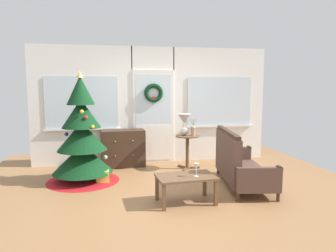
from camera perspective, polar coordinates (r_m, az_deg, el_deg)
ground_plane at (r=5.18m, az=0.58°, el=-11.81°), size 6.76×6.76×0.00m
back_wall_with_door at (r=6.96m, az=-2.72°, el=3.84°), size 5.20×0.19×2.55m
christmas_tree at (r=5.76m, az=-15.34°, el=-2.87°), size 1.29×1.29×1.96m
dresser_cabinet at (r=6.73m, az=-8.16°, el=-4.01°), size 0.92×0.48×0.78m
settee_sofa at (r=5.50m, az=12.63°, el=-6.78°), size 0.93×1.72×0.96m
side_table at (r=6.44m, az=3.55°, el=-3.51°), size 0.50×0.48×0.70m
table_lamp at (r=6.39m, az=2.97°, el=0.82°), size 0.28×0.28×0.44m
flower_vase at (r=6.36m, az=4.57°, el=-0.75°), size 0.11×0.10×0.35m
coffee_table at (r=4.62m, az=3.25°, el=-9.71°), size 0.87×0.58×0.40m
wine_glass at (r=4.54m, az=5.16°, el=-7.40°), size 0.08×0.08×0.20m
gift_box at (r=5.70m, az=-11.78°, el=-9.00°), size 0.22×0.20×0.22m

